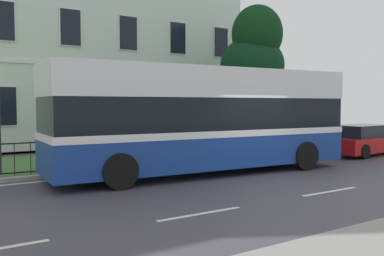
{
  "coord_description": "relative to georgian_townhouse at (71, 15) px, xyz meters",
  "views": [
    {
      "loc": [
        -8.75,
        -8.75,
        2.22
      ],
      "look_at": [
        0.07,
        4.74,
        1.31
      ],
      "focal_mm": 39.45,
      "sensor_mm": 36.0,
      "label": 1
    }
  ],
  "objects": [
    {
      "name": "ground_plane",
      "position": [
        1.16,
        -14.67,
        -7.36
      ],
      "size": [
        60.0,
        56.0,
        0.18
      ],
      "color": "#44404A"
    },
    {
      "name": "georgian_townhouse",
      "position": [
        0.0,
        0.0,
        0.0
      ],
      "size": [
        17.92,
        9.43,
        14.37
      ],
      "color": "silver",
      "rests_on": "ground_plane"
    },
    {
      "name": "iron_verge_railing",
      "position": [
        -0.0,
        -11.24,
        -6.72
      ],
      "size": [
        13.22,
        0.04,
        0.97
      ],
      "color": "black",
      "rests_on": "ground_plane"
    },
    {
      "name": "evergreen_tree",
      "position": [
        6.97,
        -7.87,
        -4.44
      ],
      "size": [
        4.46,
        4.25,
        7.46
      ],
      "color": "#423328",
      "rests_on": "ground_plane"
    },
    {
      "name": "single_decker_bus",
      "position": [
        0.13,
        -13.33,
        -5.59
      ],
      "size": [
        10.12,
        3.04,
        3.34
      ],
      "rotation": [
        0.0,
        0.0,
        -0.06
      ],
      "color": "navy",
      "rests_on": "ground_plane"
    },
    {
      "name": "parked_hatchback_01",
      "position": [
        8.76,
        -13.06,
        -6.71
      ],
      "size": [
        4.41,
        2.16,
        1.32
      ],
      "rotation": [
        0.0,
        0.0,
        0.09
      ],
      "color": "red",
      "rests_on": "ground_plane"
    },
    {
      "name": "litter_bin",
      "position": [
        2.24,
        -10.52,
        -6.68
      ],
      "size": [
        0.56,
        0.56,
        1.09
      ],
      "color": "black",
      "rests_on": "ground_plane"
    }
  ]
}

